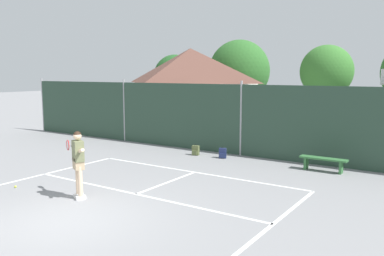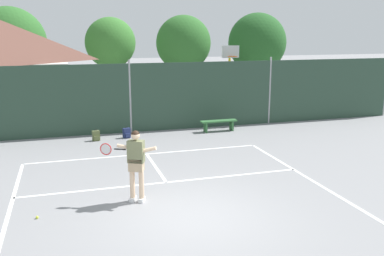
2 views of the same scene
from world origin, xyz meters
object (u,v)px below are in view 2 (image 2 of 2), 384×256
at_px(tennis_player, 136,160).
at_px(tennis_ball, 37,217).
at_px(basketball_hoop, 230,71).
at_px(backpack_olive, 96,136).
at_px(backpack_navy, 127,133).
at_px(courtside_bench, 219,123).

height_order(tennis_player, tennis_ball, tennis_player).
distance_m(basketball_hoop, backpack_olive, 7.85).
height_order(tennis_ball, backpack_navy, backpack_navy).
xyz_separation_m(basketball_hoop, tennis_player, (-6.36, -9.73, -1.20)).
bearing_deg(backpack_olive, courtside_bench, 1.46).
relative_size(tennis_ball, courtside_bench, 0.04).
height_order(tennis_ball, backpack_olive, backpack_olive).
xyz_separation_m(basketball_hoop, tennis_ball, (-8.75, -10.10, -2.28)).
bearing_deg(tennis_player, backpack_navy, 83.91).
bearing_deg(basketball_hoop, backpack_olive, -155.56).
relative_size(tennis_ball, backpack_navy, 0.14).
height_order(basketball_hoop, backpack_olive, basketball_hoop).
distance_m(backpack_navy, courtside_bench, 3.99).
distance_m(basketball_hoop, backpack_navy, 6.74).
bearing_deg(tennis_player, tennis_ball, -171.14).
height_order(backpack_navy, courtside_bench, courtside_bench).
xyz_separation_m(tennis_player, courtside_bench, (4.70, 6.74, -0.75)).
bearing_deg(backpack_navy, backpack_olive, -174.94).
height_order(backpack_olive, courtside_bench, courtside_bench).
bearing_deg(basketball_hoop, tennis_player, -123.18).
xyz_separation_m(tennis_ball, courtside_bench, (7.09, 7.11, 0.33)).
bearing_deg(backpack_navy, basketball_hoop, 28.11).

